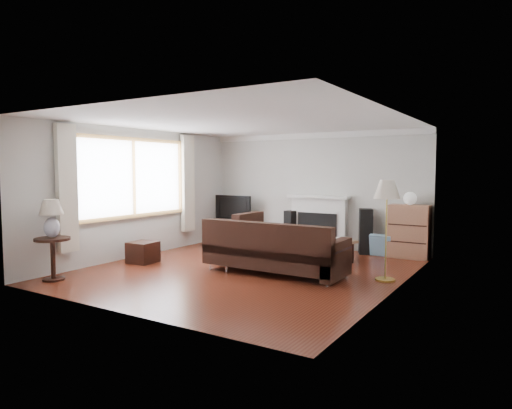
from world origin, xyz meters
The scene contains 17 objects.
room centered at (0.00, 0.00, 1.25)m, with size 5.10×5.60×2.54m.
window centered at (-2.45, -0.20, 1.55)m, with size 0.12×2.74×1.54m, color olive.
curtain_near centered at (-2.40, -1.72, 1.40)m, with size 0.10×0.35×2.10m, color silver.
curtain_far centered at (-2.40, 1.32, 1.40)m, with size 0.10×0.35×2.10m, color silver.
fireplace centered at (0.15, 2.64, 0.57)m, with size 1.40×0.26×1.15m, color white.
tv_stand centered at (-1.91, 2.48, 0.27)m, with size 1.08×0.48×0.54m, color black.
television centered at (-1.91, 2.48, 0.82)m, with size 0.97×0.13×0.56m, color black.
speaker_left centered at (-0.47, 2.55, 0.40)m, with size 0.22×0.27×0.80m, color black.
speaker_right centered at (1.24, 2.53, 0.46)m, with size 0.25×0.30×0.91m, color black.
bookshelf centered at (2.09, 2.53, 0.52)m, with size 0.75×0.36×1.03m, color #9A6247.
globe_lamp centered at (2.09, 2.53, 1.15)m, with size 0.24×0.24×0.24m, color white.
sectional_sofa centered at (0.53, 0.03, 0.41)m, with size 2.53×1.85×0.82m, color black.
coffee_table centered at (0.82, 1.45, 0.21)m, with size 1.08×0.59×0.42m, color brown.
footstool centered at (-1.96, -0.49, 0.19)m, with size 0.45×0.45×0.38m, color black.
floor_lamp centered at (2.22, 0.50, 0.78)m, with size 0.40×0.40×1.55m, color #A9903A.
side_table centered at (-2.15, -2.18, 0.33)m, with size 0.53×0.53×0.66m, color black.
table_lamp centered at (-2.15, -2.18, 0.96)m, with size 0.36×0.36×0.58m, color silver.
Camera 1 is at (4.17, -6.43, 1.71)m, focal length 32.00 mm.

